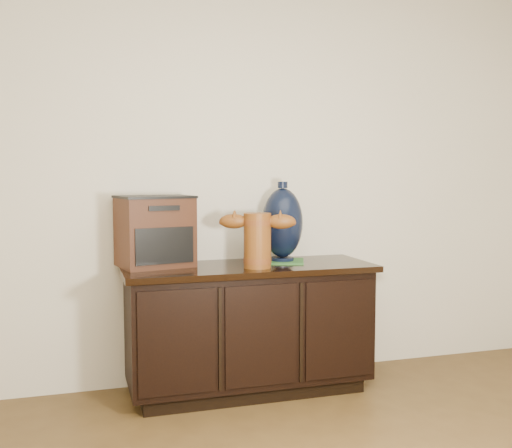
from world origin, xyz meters
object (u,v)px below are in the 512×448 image
object	(u,v)px
sideboard	(249,327)
lamp_base	(282,223)
terracotta_vessel	(257,237)
spray_can	(190,247)
tv_radio	(155,231)

from	to	relation	value
sideboard	lamp_base	world-z (taller)	lamp_base
sideboard	terracotta_vessel	xyz separation A→B (m)	(0.02, -0.11, 0.54)
lamp_base	spray_can	xyz separation A→B (m)	(-0.55, 0.12, -0.14)
spray_can	lamp_base	bearing A→B (deg)	-12.14
terracotta_vessel	tv_radio	distance (m)	0.59
sideboard	tv_radio	bearing A→B (deg)	167.27
tv_radio	lamp_base	size ratio (longest dim) A/B	0.97
lamp_base	spray_can	distance (m)	0.57
spray_can	sideboard	bearing A→B (deg)	-31.40
tv_radio	sideboard	bearing A→B (deg)	-24.95
sideboard	tv_radio	world-z (taller)	tv_radio
sideboard	terracotta_vessel	world-z (taller)	terracotta_vessel
tv_radio	lamp_base	bearing A→B (deg)	-15.74
terracotta_vessel	lamp_base	bearing A→B (deg)	61.40
sideboard	tv_radio	distance (m)	0.79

